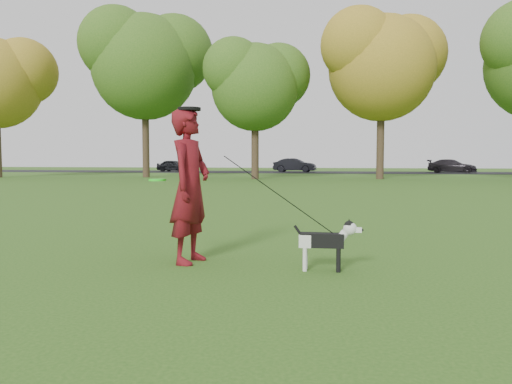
% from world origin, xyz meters
% --- Properties ---
extents(ground, '(120.00, 120.00, 0.00)m').
position_xyz_m(ground, '(0.00, 0.00, 0.00)').
color(ground, '#285116').
rests_on(ground, ground).
extents(road, '(120.00, 7.00, 0.02)m').
position_xyz_m(road, '(0.00, 40.00, 0.01)').
color(road, black).
rests_on(road, ground).
extents(man, '(0.61, 0.82, 2.05)m').
position_xyz_m(man, '(-0.85, -0.11, 1.03)').
color(man, '#5C0D18').
rests_on(man, ground).
extents(dog, '(0.86, 0.17, 0.65)m').
position_xyz_m(dog, '(0.96, -0.34, 0.40)').
color(dog, black).
rests_on(dog, ground).
extents(car_left, '(3.55, 2.13, 1.13)m').
position_xyz_m(car_left, '(-14.27, 40.00, 0.59)').
color(car_left, black).
rests_on(car_left, road).
extents(car_mid, '(4.05, 1.84, 1.29)m').
position_xyz_m(car_mid, '(-2.54, 40.00, 0.66)').
color(car_mid, black).
rests_on(car_mid, road).
extents(car_right, '(4.46, 2.79, 1.21)m').
position_xyz_m(car_right, '(11.46, 40.00, 0.62)').
color(car_right, '#272228').
rests_on(car_right, road).
extents(man_held_items, '(2.46, 0.39, 1.63)m').
position_xyz_m(man_held_items, '(0.33, -0.25, 0.95)').
color(man_held_items, '#26FF20').
rests_on(man_held_items, ground).
extents(tree_row, '(51.74, 8.86, 12.01)m').
position_xyz_m(tree_row, '(-1.43, 26.07, 7.41)').
color(tree_row, '#38281C').
rests_on(tree_row, ground).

